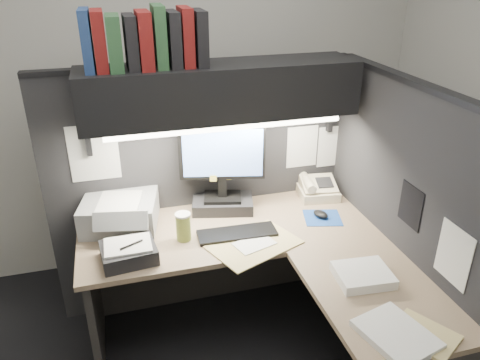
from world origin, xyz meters
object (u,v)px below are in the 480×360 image
Objects in this scene: desk at (313,319)px; monitor at (222,177)px; keyboard at (237,233)px; printer at (120,212)px; coffee_cup at (183,227)px; notebook_stack at (129,253)px; telephone at (317,189)px; overhead_shelf at (221,91)px.

desk is 0.98m from monitor.
desk is at bearing -55.81° from keyboard.
printer is (-0.63, -0.02, -0.14)m from monitor.
coffee_cup is 0.56× the size of notebook_stack.
telephone reaches higher than desk.
notebook_stack is at bearing -74.88° from printer.
desk is at bearing -55.80° from monitor.
notebook_stack is at bearing -148.68° from overhead_shelf.
keyboard is at bearing 7.10° from notebook_stack.
printer is (-0.62, 0.01, -0.69)m from overhead_shelf.
telephone is 1.28m from printer.
notebook_stack is (-0.61, -0.08, 0.03)m from keyboard.
overhead_shelf is at bearing 111.79° from desk.
telephone is (0.65, 0.01, -0.17)m from monitor.
telephone reaches higher than keyboard.
monitor is at bearing 76.79° from overhead_shelf.
overhead_shelf is at bearing 31.32° from notebook_stack.
monitor is 2.02× the size of notebook_stack.
overhead_shelf is at bearing -168.08° from telephone.
telephone is at bearing 14.78° from monitor.
coffee_cup is 0.33m from notebook_stack.
telephone is 1.67× the size of coffee_cup.
printer is (-1.28, -0.03, 0.03)m from telephone.
coffee_cup is (-0.29, -0.25, -0.69)m from overhead_shelf.
telephone is at bearing 29.60° from keyboard.
printer is (-0.63, 0.30, 0.07)m from keyboard.
overhead_shelf is at bearing 94.88° from keyboard.
keyboard is at bearing -75.39° from monitor.
overhead_shelf is at bearing -89.50° from monitor.
coffee_cup is at bearing -122.94° from monitor.
desk is 6.14× the size of notebook_stack.
overhead_shelf is 0.79m from coffee_cup.
overhead_shelf reaches higher than keyboard.
keyboard is (0.01, -0.29, -0.76)m from overhead_shelf.
desk is at bearing -68.21° from overhead_shelf.
printer is 1.53× the size of notebook_stack.
desk is at bearing -40.67° from coffee_cup.
keyboard is 0.73m from telephone.
coffee_cup is at bearing 20.74° from notebook_stack.
monitor reaches higher than coffee_cup.
telephone is 0.93× the size of notebook_stack.
overhead_shelf is 6.03× the size of telephone.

